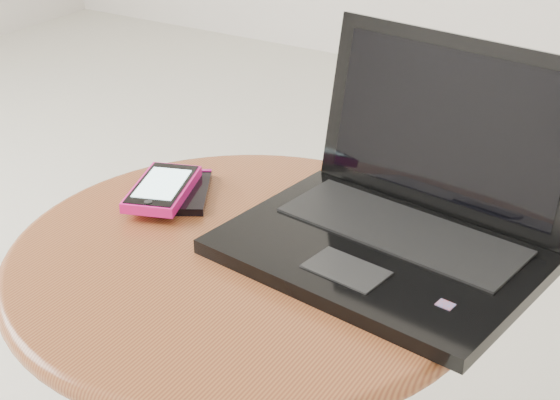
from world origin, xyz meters
The scene contains 4 objects.
table centered at (0.12, 0.04, 0.35)m, with size 0.56×0.56×0.44m.
laptop centered at (0.26, 0.14, 0.48)m, with size 0.38×0.33×0.22m.
phone_black centered at (-0.03, 0.12, 0.45)m, with size 0.11×0.13×0.01m.
phone_pink centered at (-0.04, 0.09, 0.46)m, with size 0.10×0.14×0.02m.
Camera 1 is at (0.58, -0.66, 0.94)m, focal length 54.39 mm.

